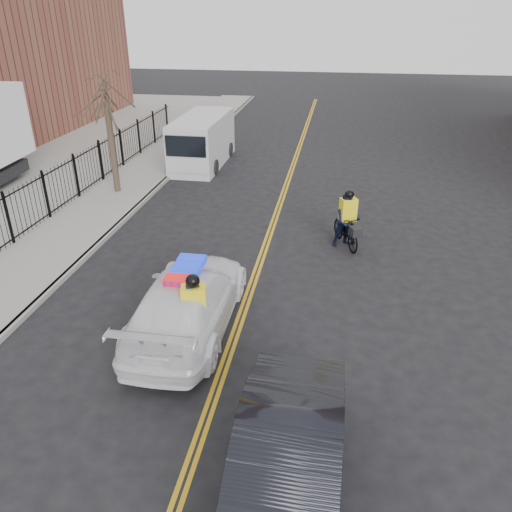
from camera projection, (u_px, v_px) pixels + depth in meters
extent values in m
plane|color=black|center=(235.00, 334.00, 13.29)|extent=(120.00, 120.00, 0.00)
cube|color=gold|center=(272.00, 220.00, 20.36)|extent=(0.10, 60.00, 0.01)
cube|color=gold|center=(276.00, 220.00, 20.33)|extent=(0.10, 60.00, 0.01)
cube|color=gray|center=(101.00, 208.00, 21.40)|extent=(3.00, 60.00, 0.15)
cube|color=gray|center=(134.00, 210.00, 21.18)|extent=(0.20, 60.00, 0.15)
cylinder|color=#382A21|center=(112.00, 148.00, 22.25)|extent=(0.28, 0.28, 4.00)
imported|color=white|center=(188.00, 301.00, 13.20)|extent=(2.36, 5.79, 1.68)
cube|color=#0C26CC|center=(186.00, 270.00, 12.79)|extent=(0.70, 1.54, 0.16)
imported|color=black|center=(286.00, 468.00, 8.38)|extent=(1.87, 5.25, 1.72)
cube|color=silver|center=(203.00, 141.00, 27.06)|extent=(2.27, 6.06, 2.58)
cube|color=silver|center=(189.00, 158.00, 24.84)|extent=(2.19, 0.91, 1.35)
cube|color=black|center=(186.00, 146.00, 24.15)|extent=(2.02, 0.12, 1.01)
cylinder|color=black|center=(175.00, 165.00, 26.04)|extent=(0.28, 0.79, 0.78)
cylinder|color=black|center=(214.00, 167.00, 25.73)|extent=(0.28, 0.79, 0.78)
cylinder|color=black|center=(194.00, 148.00, 29.21)|extent=(0.28, 0.79, 0.78)
cylinder|color=black|center=(229.00, 149.00, 28.89)|extent=(0.28, 0.79, 0.78)
cylinder|color=black|center=(0.00, 166.00, 25.05)|extent=(0.13, 0.13, 1.24)
imported|color=black|center=(196.00, 332.00, 12.34)|extent=(1.29, 2.38, 1.19)
imported|color=#0D1832|center=(195.00, 318.00, 12.15)|extent=(0.83, 0.65, 2.03)
cube|color=yellow|center=(194.00, 302.00, 11.95)|extent=(0.66, 0.52, 0.85)
sphere|color=black|center=(193.00, 281.00, 11.69)|extent=(0.34, 0.34, 0.34)
cube|color=black|center=(194.00, 340.00, 11.49)|extent=(0.46, 0.50, 0.32)
imported|color=black|center=(346.00, 230.00, 17.91)|extent=(1.38, 2.16, 1.26)
imported|color=black|center=(347.00, 221.00, 17.76)|extent=(1.16, 1.05, 1.95)
cube|color=yellow|center=(348.00, 210.00, 17.57)|extent=(0.66, 0.57, 0.82)
sphere|color=black|center=(349.00, 195.00, 17.32)|extent=(0.33, 0.33, 0.33)
cube|color=black|center=(356.00, 231.00, 17.15)|extent=(0.48, 0.51, 0.30)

